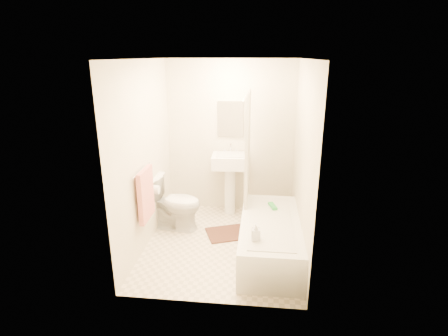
# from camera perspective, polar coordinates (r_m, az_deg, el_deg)

# --- Properties ---
(floor) EXTENTS (2.40, 2.40, 0.00)m
(floor) POSITION_cam_1_polar(r_m,az_deg,el_deg) (4.86, -0.33, -12.22)
(floor) COLOR beige
(floor) RESTS_ON ground
(ceiling) EXTENTS (2.40, 2.40, 0.00)m
(ceiling) POSITION_cam_1_polar(r_m,az_deg,el_deg) (4.20, -0.39, 17.39)
(ceiling) COLOR white
(ceiling) RESTS_ON ground
(wall_back) EXTENTS (2.00, 0.02, 2.40)m
(wall_back) POSITION_cam_1_polar(r_m,az_deg,el_deg) (5.54, 1.07, 4.98)
(wall_back) COLOR beige
(wall_back) RESTS_ON ground
(wall_left) EXTENTS (0.02, 2.40, 2.40)m
(wall_left) POSITION_cam_1_polar(r_m,az_deg,el_deg) (4.60, -12.84, 1.84)
(wall_left) COLOR beige
(wall_left) RESTS_ON ground
(wall_right) EXTENTS (0.02, 2.40, 2.40)m
(wall_right) POSITION_cam_1_polar(r_m,az_deg,el_deg) (4.38, 12.74, 1.05)
(wall_right) COLOR beige
(wall_right) RESTS_ON ground
(mirror) EXTENTS (0.40, 0.03, 0.55)m
(mirror) POSITION_cam_1_polar(r_m,az_deg,el_deg) (5.46, 1.07, 8.01)
(mirror) COLOR white
(mirror) RESTS_ON wall_back
(curtain_rod) EXTENTS (0.03, 1.70, 0.03)m
(curtain_rod) POSITION_cam_1_polar(r_m,az_deg,el_deg) (4.30, 3.84, 12.02)
(curtain_rod) COLOR silver
(curtain_rod) RESTS_ON wall_back
(shower_curtain) EXTENTS (0.04, 0.80, 1.55)m
(shower_curtain) POSITION_cam_1_polar(r_m,az_deg,el_deg) (4.83, 3.87, 3.27)
(shower_curtain) COLOR silver
(shower_curtain) RESTS_ON curtain_rod
(towel_bar) EXTENTS (0.02, 0.60, 0.02)m
(towel_bar) POSITION_cam_1_polar(r_m,az_deg,el_deg) (4.39, -13.29, -0.33)
(towel_bar) COLOR silver
(towel_bar) RESTS_ON wall_left
(towel) EXTENTS (0.06, 0.45, 0.66)m
(towel) POSITION_cam_1_polar(r_m,az_deg,el_deg) (4.49, -12.63, -4.23)
(towel) COLOR #CC7266
(towel) RESTS_ON towel_bar
(toilet_paper) EXTENTS (0.11, 0.12, 0.12)m
(toilet_paper) POSITION_cam_1_polar(r_m,az_deg,el_deg) (4.84, -11.20, -3.48)
(toilet_paper) COLOR white
(toilet_paper) RESTS_ON wall_left
(toilet) EXTENTS (0.85, 0.55, 0.78)m
(toilet) POSITION_cam_1_polar(r_m,az_deg,el_deg) (5.16, -8.17, -5.64)
(toilet) COLOR silver
(toilet) RESTS_ON floor
(sink) EXTENTS (0.57, 0.47, 1.07)m
(sink) POSITION_cam_1_polar(r_m,az_deg,el_deg) (5.51, 0.99, -2.29)
(sink) COLOR white
(sink) RESTS_ON floor
(bathtub) EXTENTS (0.73, 1.68, 0.47)m
(bathtub) POSITION_cam_1_polar(r_m,az_deg,el_deg) (4.55, 7.48, -11.24)
(bathtub) COLOR white
(bathtub) RESTS_ON floor
(bath_mat) EXTENTS (0.73, 0.64, 0.02)m
(bath_mat) POSITION_cam_1_polar(r_m,az_deg,el_deg) (5.09, 0.81, -10.59)
(bath_mat) COLOR #4D241C
(bath_mat) RESTS_ON floor
(soap_bottle) EXTENTS (0.10, 0.11, 0.21)m
(soap_bottle) POSITION_cam_1_polar(r_m,az_deg,el_deg) (3.94, 5.22, -10.40)
(soap_bottle) COLOR white
(soap_bottle) RESTS_ON bathtub
(scrub_brush) EXTENTS (0.13, 0.23, 0.04)m
(scrub_brush) POSITION_cam_1_polar(r_m,az_deg,el_deg) (4.79, 7.95, -6.23)
(scrub_brush) COLOR green
(scrub_brush) RESTS_ON bathtub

